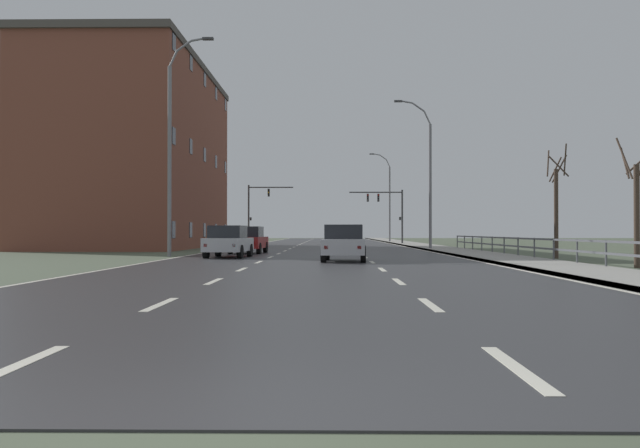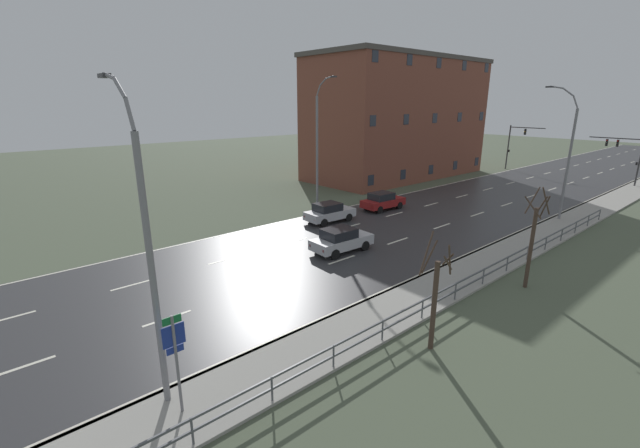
{
  "view_description": "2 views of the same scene",
  "coord_description": "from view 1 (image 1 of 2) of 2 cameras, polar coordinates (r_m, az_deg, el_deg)",
  "views": [
    {
      "loc": [
        0.61,
        -4.33,
        1.29
      ],
      "look_at": [
        -0.15,
        45.81,
        1.84
      ],
      "focal_mm": 38.18,
      "sensor_mm": 36.0,
      "label": 1
    },
    {
      "loc": [
        19.17,
        7.11,
        9.26
      ],
      "look_at": [
        0.0,
        23.87,
        1.73
      ],
      "focal_mm": 23.2,
      "sensor_mm": 36.0,
      "label": 2
    }
  ],
  "objects": [
    {
      "name": "ground_plane",
      "position": [
        52.35,
        0.2,
        -2.1
      ],
      "size": [
        160.0,
        160.0,
        0.12
      ],
      "color": "#4C5642"
    },
    {
      "name": "sidewalk_right",
      "position": [
        64.82,
        7.79,
        -1.71
      ],
      "size": [
        3.0,
        120.0,
        0.12
      ],
      "color": "gray",
      "rests_on": "ground"
    },
    {
      "name": "car_near_left",
      "position": [
        39.54,
        -6.04,
        -1.32
      ],
      "size": [
        1.99,
        4.18,
        1.57
      ],
      "rotation": [
        0.0,
        0.0,
        -0.05
      ],
      "color": "maroon",
      "rests_on": "ground"
    },
    {
      "name": "traffic_signal_left",
      "position": [
        71.13,
        -5.34,
        1.57
      ],
      "size": [
        4.74,
        0.36,
        6.14
      ],
      "color": "#38383A",
      "rests_on": "ground"
    },
    {
      "name": "car_mid_centre",
      "position": [
        33.37,
        -7.68,
        -1.45
      ],
      "size": [
        2.02,
        4.2,
        1.57
      ],
      "rotation": [
        0.0,
        0.0,
        -0.06
      ],
      "color": "#B7B7BC",
      "rests_on": "ground"
    },
    {
      "name": "street_lamp_left_bank",
      "position": [
        35.7,
        -12.29,
        6.2
      ],
      "size": [
        2.34,
        0.24,
        11.25
      ],
      "color": "slate",
      "rests_on": "ground"
    },
    {
      "name": "traffic_signal_right",
      "position": [
        69.16,
        5.74,
        1.49
      ],
      "size": [
        5.45,
        0.36,
        5.51
      ],
      "color": "#38383A",
      "rests_on": "ground"
    },
    {
      "name": "brick_building",
      "position": [
        56.84,
        -15.01,
        5.47
      ],
      "size": [
        10.94,
        24.46,
        14.59
      ],
      "color": "brown",
      "rests_on": "ground"
    },
    {
      "name": "bare_tree_mid",
      "position": [
        34.24,
        19.2,
        1.48
      ],
      "size": [
        1.05,
        1.09,
        5.42
      ],
      "color": "#423328",
      "rests_on": "ground"
    },
    {
      "name": "road_asphalt_strip",
      "position": [
        64.34,
        0.32,
        -1.77
      ],
      "size": [
        14.0,
        120.0,
        0.03
      ],
      "color": "#303033",
      "rests_on": "ground"
    },
    {
      "name": "street_lamp_distant",
      "position": [
        80.29,
        5.75,
        2.13
      ],
      "size": [
        2.46,
        0.24,
        10.5
      ],
      "color": "slate",
      "rests_on": "ground"
    },
    {
      "name": "bare_tree_near",
      "position": [
        26.34,
        24.99,
        1.38
      ],
      "size": [
        1.14,
        1.16,
        4.64
      ],
      "color": "#423328",
      "rests_on": "ground"
    },
    {
      "name": "street_lamp_midground",
      "position": [
        48.13,
        9.03,
        3.96
      ],
      "size": [
        2.61,
        0.24,
        10.5
      ],
      "color": "slate",
      "rests_on": "ground"
    },
    {
      "name": "car_far_right",
      "position": [
        28.95,
        2.05,
        -1.58
      ],
      "size": [
        2.0,
        4.19,
        1.57
      ],
      "rotation": [
        0.0,
        0.0,
        -0.05
      ],
      "color": "#B7B7BC",
      "rests_on": "ground"
    },
    {
      "name": "guardrail",
      "position": [
        30.97,
        18.23,
        -1.67
      ],
      "size": [
        0.07,
        40.03,
        1.0
      ],
      "color": "#515459",
      "rests_on": "ground"
    },
    {
      "name": "street_lamp_foreground",
      "position": [
        16.95,
        25.2,
        11.91
      ],
      "size": [
        2.41,
        0.24,
        10.1
      ],
      "color": "slate",
      "rests_on": "ground"
    }
  ]
}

